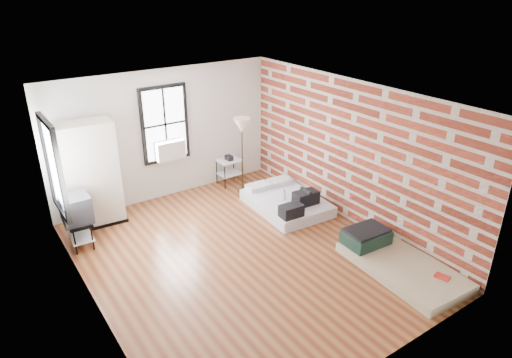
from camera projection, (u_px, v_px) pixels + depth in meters
ground at (243, 256)px, 8.01m from camera, size 6.00×6.00×0.00m
room_shell at (241, 155)px, 7.69m from camera, size 5.02×6.02×2.80m
mattress_main at (287, 202)px, 9.58m from camera, size 1.40×1.83×0.56m
mattress_bare at (393, 259)px, 7.68m from camera, size 1.23×2.15×0.45m
wardrobe at (91, 175)px, 8.69m from camera, size 1.09×0.68×2.07m
side_table at (229, 165)px, 10.58m from camera, size 0.55×0.44×0.71m
floor_lamp at (242, 129)px, 9.80m from camera, size 0.37×0.37×1.72m
tv_stand at (76, 210)px, 8.06m from camera, size 0.52×0.72×0.99m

